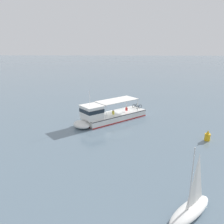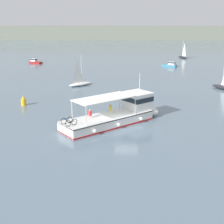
# 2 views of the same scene
# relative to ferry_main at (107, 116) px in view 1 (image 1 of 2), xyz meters

# --- Properties ---
(ground_plane) EXTENTS (400.00, 400.00, 0.00)m
(ground_plane) POSITION_rel_ferry_main_xyz_m (0.81, -1.87, -1.01)
(ground_plane) COLOR slate
(ferry_main) EXTENTS (11.69, 10.58, 5.32)m
(ferry_main) POSITION_rel_ferry_main_xyz_m (0.00, 0.00, 0.00)
(ferry_main) COLOR white
(ferry_main) RESTS_ON ground
(sailboat_off_bow) EXTENTS (4.41, 4.36, 5.40)m
(sailboat_off_bow) POSITION_rel_ferry_main_xyz_m (-7.19, 20.13, -0.47)
(sailboat_off_bow) COLOR white
(sailboat_off_bow) RESTS_ON ground
(channel_buoy) EXTENTS (0.70, 0.70, 1.40)m
(channel_buoy) POSITION_rel_ferry_main_xyz_m (-13.16, 6.79, -0.45)
(channel_buoy) COLOR gold
(channel_buoy) RESTS_ON ground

